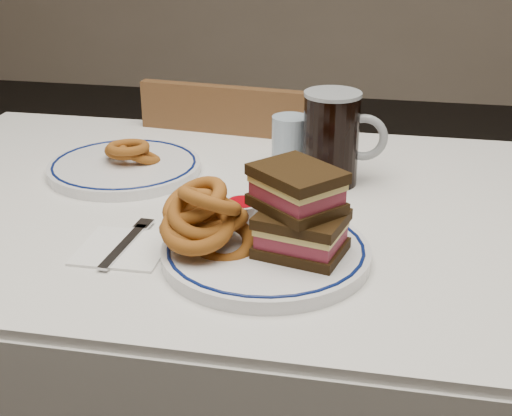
% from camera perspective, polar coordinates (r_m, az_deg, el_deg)
% --- Properties ---
extents(dining_table, '(1.27, 0.87, 0.75)m').
position_cam_1_polar(dining_table, '(1.27, -3.02, -3.82)').
color(dining_table, silver).
rests_on(dining_table, floor).
extents(chair_far, '(0.43, 0.43, 0.85)m').
position_cam_1_polar(chair_far, '(1.78, -1.02, -1.70)').
color(chair_far, '#4F2F19').
rests_on(chair_far, floor).
extents(main_plate, '(0.30, 0.30, 0.02)m').
position_cam_1_polar(main_plate, '(1.03, 0.79, -3.55)').
color(main_plate, silver).
rests_on(main_plate, dining_table).
extents(reuben_sandwich, '(0.15, 0.15, 0.12)m').
position_cam_1_polar(reuben_sandwich, '(0.99, 3.47, -0.26)').
color(reuben_sandwich, black).
rests_on(reuben_sandwich, main_plate).
extents(onion_rings_main, '(0.15, 0.14, 0.13)m').
position_cam_1_polar(onion_rings_main, '(1.01, -4.16, -0.92)').
color(onion_rings_main, '#6B360E').
rests_on(onion_rings_main, main_plate).
extents(ketchup_ramekin, '(0.06, 0.06, 0.03)m').
position_cam_1_polar(ketchup_ramekin, '(1.09, -1.07, -0.19)').
color(ketchup_ramekin, silver).
rests_on(ketchup_ramekin, main_plate).
extents(beer_mug, '(0.15, 0.10, 0.17)m').
position_cam_1_polar(beer_mug, '(1.28, 6.18, 5.62)').
color(beer_mug, black).
rests_on(beer_mug, dining_table).
extents(water_glass, '(0.07, 0.07, 0.11)m').
position_cam_1_polar(water_glass, '(1.34, 2.72, 5.12)').
color(water_glass, '#91A5BB').
rests_on(water_glass, dining_table).
extents(far_plate, '(0.29, 0.29, 0.02)m').
position_cam_1_polar(far_plate, '(1.37, -10.47, 3.26)').
color(far_plate, silver).
rests_on(far_plate, dining_table).
extents(onion_rings_far, '(0.11, 0.10, 0.06)m').
position_cam_1_polar(onion_rings_far, '(1.37, -9.92, 4.52)').
color(onion_rings_far, '#6B360E').
rests_on(onion_rings_far, far_plate).
extents(napkin_fork, '(0.13, 0.17, 0.01)m').
position_cam_1_polar(napkin_fork, '(1.08, -10.49, -3.09)').
color(napkin_fork, white).
rests_on(napkin_fork, dining_table).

